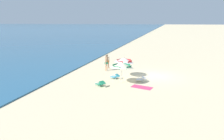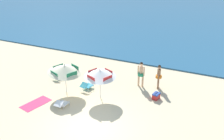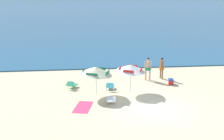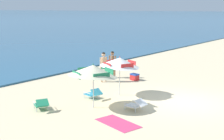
{
  "view_description": "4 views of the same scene",
  "coord_description": "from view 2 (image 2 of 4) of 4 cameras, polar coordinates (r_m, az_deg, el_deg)",
  "views": [
    {
      "loc": [
        -20.66,
        -1.26,
        5.56
      ],
      "look_at": [
        -2.19,
        4.04,
        0.88
      ],
      "focal_mm": 31.98,
      "sensor_mm": 36.0,
      "label": 1
    },
    {
      "loc": [
        5.88,
        -9.89,
        8.52
      ],
      "look_at": [
        -1.29,
        5.77,
        0.73
      ],
      "focal_mm": 42.7,
      "sensor_mm": 36.0,
      "label": 2
    },
    {
      "loc": [
        -4.05,
        -14.21,
        6.33
      ],
      "look_at": [
        -2.0,
        4.41,
        1.22
      ],
      "focal_mm": 43.79,
      "sensor_mm": 36.0,
      "label": 3
    },
    {
      "loc": [
        -13.22,
        -6.03,
        4.31
      ],
      "look_at": [
        -0.02,
        4.27,
        1.02
      ],
      "focal_mm": 50.58,
      "sensor_mm": 36.0,
      "label": 4
    }
  ],
  "objects": [
    {
      "name": "person_standing_near_shore",
      "position": [
        17.89,
        10.0,
        -1.02
      ],
      "size": [
        0.41,
        0.49,
        1.68
      ],
      "color": "#8C6042",
      "rests_on": "ground"
    },
    {
      "name": "lounge_chair_beside_umbrella",
      "position": [
        17.85,
        -5.44,
        -3.32
      ],
      "size": [
        0.7,
        0.98,
        0.52
      ],
      "color": "teal",
      "rests_on": "ground"
    },
    {
      "name": "lounge_chair_under_umbrella",
      "position": [
        16.05,
        -10.75,
        -7.07
      ],
      "size": [
        0.6,
        0.91,
        0.52
      ],
      "color": "white",
      "rests_on": "ground"
    },
    {
      "name": "beach_umbrella_striped_main",
      "position": [
        17.06,
        -10.09,
        0.24
      ],
      "size": [
        2.57,
        2.53,
        2.02
      ],
      "color": "silver",
      "rests_on": "ground"
    },
    {
      "name": "beach_umbrella_striped_second",
      "position": [
        16.17,
        -2.6,
        -0.68
      ],
      "size": [
        2.67,
        2.68,
        1.99
      ],
      "color": "silver",
      "rests_on": "ground"
    },
    {
      "name": "ground_plane",
      "position": [
        14.32,
        -5.02,
        -12.3
      ],
      "size": [
        800.0,
        800.0,
        0.0
      ],
      "primitive_type": "plane",
      "color": "beige"
    },
    {
      "name": "beach_towel",
      "position": [
        16.92,
        -15.99,
        -6.92
      ],
      "size": [
        1.3,
        1.96,
        0.01
      ],
      "primitive_type": "cube",
      "rotation": [
        0.0,
        0.0,
        2.9
      ],
      "color": "#DB3866",
      "rests_on": "ground"
    },
    {
      "name": "person_standing_beside",
      "position": [
        17.94,
        6.23,
        -0.52
      ],
      "size": [
        0.52,
        0.43,
        1.77
      ],
      "color": "#D8A87F",
      "rests_on": "ground"
    },
    {
      "name": "lounge_chair_facing_sea",
      "position": [
        19.63,
        -11.29,
        -1.01
      ],
      "size": [
        0.88,
        1.03,
        0.52
      ],
      "color": "#1E7F56",
      "rests_on": "ground"
    },
    {
      "name": "cooler_box",
      "position": [
        16.9,
        9.44,
        -5.52
      ],
      "size": [
        0.44,
        0.55,
        0.43
      ],
      "color": "red",
      "rests_on": "ground"
    }
  ]
}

